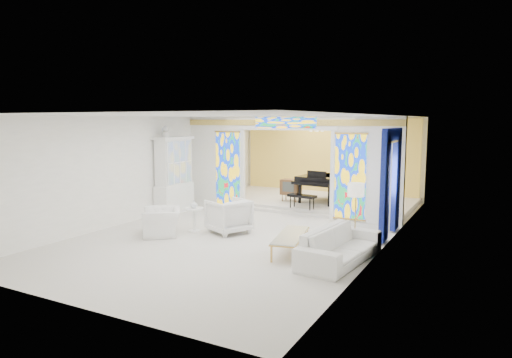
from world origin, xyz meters
The scene contains 24 objects.
floor centered at (0.00, 0.00, 0.00)m, with size 12.00×12.00×0.00m, color beige.
ceiling centered at (0.00, 0.00, 3.00)m, with size 7.00×12.00×0.02m, color silver.
wall_back centered at (0.00, 6.00, 1.50)m, with size 7.00×0.02×3.00m, color white.
wall_front centered at (0.00, -6.00, 1.50)m, with size 7.00×0.02×3.00m, color white.
wall_left centered at (-3.50, 0.00, 1.50)m, with size 0.02×12.00×3.00m, color white.
wall_right centered at (3.50, 0.00, 1.50)m, with size 0.02×12.00×3.00m, color white.
partition_wall centered at (0.00, 2.00, 1.65)m, with size 7.00×0.22×3.00m.
stained_glass_left centered at (-2.03, 1.89, 1.30)m, with size 0.90×0.04×2.40m, color gold.
stained_glass_right centered at (2.03, 1.89, 1.30)m, with size 0.90×0.04×2.40m, color gold.
stained_glass_transom centered at (0.00, 1.89, 2.82)m, with size 2.00×0.04×0.34m, color gold.
alcove_platform centered at (0.00, 4.10, 0.09)m, with size 6.80×3.80×0.18m, color beige.
gold_curtain_back centered at (0.00, 5.88, 1.50)m, with size 6.70×0.10×2.90m, color #DDBF4C.
chandelier centered at (0.20, 4.00, 2.55)m, with size 0.48×0.48×0.30m, color #BE9242.
blue_drapes centered at (3.40, 0.70, 1.58)m, with size 0.14×1.85×2.65m.
china_cabinet centered at (-3.22, 0.60, 1.17)m, with size 0.56×1.46×2.72m.
armchair_left centered at (-1.72, -1.83, 0.34)m, with size 1.04×0.91×0.67m, color silver.
armchair_right centered at (-0.35, -0.83, 0.44)m, with size 0.94×0.96×0.88m, color white.
sofa centered at (2.95, -1.87, 0.35)m, with size 2.38×0.93×0.69m, color white.
side_table centered at (-1.21, -1.15, 0.41)m, with size 0.59×0.59×0.62m.
vase centered at (-1.21, -1.15, 0.72)m, with size 0.19×0.19×0.20m, color white.
coffee_table centered at (1.77, -1.70, 0.36)m, with size 0.92×1.86×0.40m.
floor_lamp centered at (2.96, -0.83, 1.28)m, with size 0.39×0.39×1.51m.
grand_piano centered at (0.77, 3.75, 0.91)m, with size 1.94×2.78×1.08m.
tv_console centered at (-0.39, 3.25, 0.66)m, with size 0.64×0.44×0.74m.
Camera 1 is at (5.68, -10.68, 2.88)m, focal length 32.00 mm.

